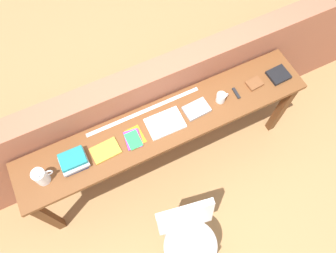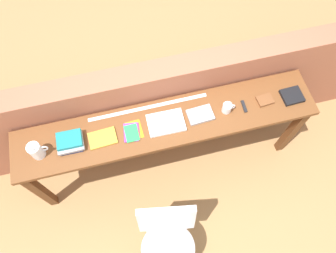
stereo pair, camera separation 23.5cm
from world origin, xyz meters
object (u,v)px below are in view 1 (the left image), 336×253
object	(u,v)px
leather_journal_brown	(254,83)
book_repair_rightmost	(278,75)
pitcher_white	(41,177)
multitool_folded	(236,93)
chair_white_moulded	(189,236)
magazine_cycling	(106,151)
book_stack_leftmost	(74,161)
book_open_centre	(165,123)
mug	(221,97)
pamphlet_pile_colourful	(134,138)

from	to	relation	value
leather_journal_brown	book_repair_rightmost	distance (m)	0.23
pitcher_white	leather_journal_brown	distance (m)	1.87
multitool_folded	book_repair_rightmost	world-z (taller)	book_repair_rightmost
chair_white_moulded	magazine_cycling	world-z (taller)	magazine_cycling
magazine_cycling	book_repair_rightmost	bearing A→B (deg)	-3.11
pitcher_white	book_stack_leftmost	world-z (taller)	pitcher_white
chair_white_moulded	pitcher_white	size ratio (longest dim) A/B	4.85
magazine_cycling	multitool_folded	world-z (taller)	same
book_stack_leftmost	leather_journal_brown	size ratio (longest dim) A/B	1.58
magazine_cycling	book_open_centre	xyz separation A→B (m)	(0.52, 0.01, 0.00)
mug	multitool_folded	world-z (taller)	mug
book_stack_leftmost	book_repair_rightmost	xyz separation A→B (m)	(1.85, -0.02, -0.03)
pamphlet_pile_colourful	pitcher_white	bearing A→B (deg)	-179.01
pitcher_white	multitool_folded	distance (m)	1.68
multitool_folded	mug	bearing A→B (deg)	178.84
leather_journal_brown	pitcher_white	bearing A→B (deg)	176.31
chair_white_moulded	book_repair_rightmost	bearing A→B (deg)	32.35
book_stack_leftmost	magazine_cycling	world-z (taller)	book_stack_leftmost
magazine_cycling	book_repair_rightmost	world-z (taller)	book_repair_rightmost
pitcher_white	leather_journal_brown	xyz separation A→B (m)	(1.87, 0.03, -0.07)
book_open_centre	book_repair_rightmost	xyz separation A→B (m)	(1.09, -0.01, 0.00)
magazine_cycling	pamphlet_pile_colourful	size ratio (longest dim) A/B	1.14
chair_white_moulded	multitool_folded	distance (m)	1.24
pitcher_white	multitool_folded	world-z (taller)	pitcher_white
mug	pamphlet_pile_colourful	bearing A→B (deg)	-179.70
pitcher_white	mug	distance (m)	1.53
mug	book_repair_rightmost	world-z (taller)	mug
multitool_folded	book_repair_rightmost	distance (m)	0.42
chair_white_moulded	pamphlet_pile_colourful	size ratio (longest dim) A/B	4.68
pamphlet_pile_colourful	book_stack_leftmost	bearing A→B (deg)	178.22
chair_white_moulded	multitool_folded	bearing A→B (deg)	43.58
leather_journal_brown	chair_white_moulded	bearing A→B (deg)	-146.11
book_stack_leftmost	book_repair_rightmost	distance (m)	1.85
pamphlet_pile_colourful	leather_journal_brown	xyz separation A→B (m)	(1.13, 0.01, 0.01)
chair_white_moulded	book_stack_leftmost	distance (m)	1.08
book_repair_rightmost	pitcher_white	bearing A→B (deg)	178.32
book_stack_leftmost	chair_white_moulded	bearing A→B (deg)	-55.43
book_stack_leftmost	mug	bearing A→B (deg)	-0.49
pitcher_white	pamphlet_pile_colourful	size ratio (longest dim) A/B	0.97
mug	book_repair_rightmost	bearing A→B (deg)	-0.85
pamphlet_pile_colourful	book_repair_rightmost	world-z (taller)	book_repair_rightmost
pamphlet_pile_colourful	book_open_centre	size ratio (longest dim) A/B	0.64
book_open_centre	book_repair_rightmost	size ratio (longest dim) A/B	1.72
magazine_cycling	book_stack_leftmost	bearing A→B (deg)	173.71
chair_white_moulded	book_open_centre	world-z (taller)	book_open_centre
book_open_centre	book_repair_rightmost	distance (m)	1.09
magazine_cycling	book_open_centre	distance (m)	0.52
book_open_centre	mug	world-z (taller)	mug
pamphlet_pile_colourful	book_open_centre	world-z (taller)	book_open_centre
mug	leather_journal_brown	distance (m)	0.34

